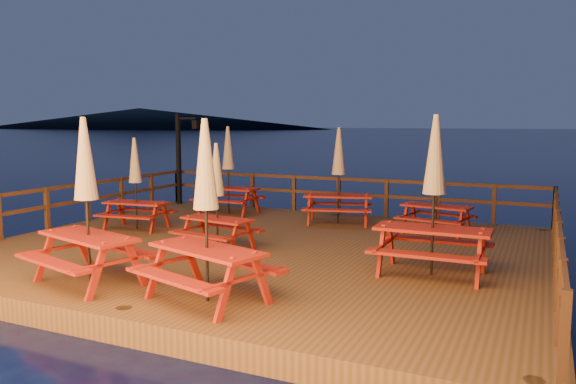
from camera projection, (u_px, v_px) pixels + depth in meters
name	position (u px, v px, depth m)	size (l,w,h in m)	color
ground	(265.00, 263.00, 12.53)	(500.00, 500.00, 0.00)	#050732
deck	(265.00, 255.00, 12.50)	(12.00, 10.00, 0.40)	#4F3819
deck_piles	(265.00, 276.00, 12.56)	(11.44, 9.44, 1.40)	#3C1E13
railing	(297.00, 202.00, 13.98)	(11.80, 9.75, 1.10)	#3C1E13
lamp_post	(182.00, 150.00, 18.59)	(0.85, 0.18, 3.00)	black
headland_left	(140.00, 118.00, 249.64)	(180.00, 84.00, 9.00)	black
picnic_table_0	(87.00, 198.00, 9.40)	(2.33, 2.09, 2.82)	maroon
picnic_table_1	(206.00, 208.00, 8.47)	(2.34, 2.11, 2.80)	maroon
picnic_table_2	(437.00, 184.00, 13.66)	(1.86, 1.62, 2.36)	maroon
picnic_table_3	(339.00, 174.00, 15.07)	(2.14, 1.92, 2.59)	maroon
picnic_table_4	(217.00, 195.00, 11.96)	(1.79, 1.55, 2.30)	maroon
picnic_table_5	(434.00, 193.00, 9.93)	(2.03, 1.67, 2.87)	maroon
picnic_table_6	(228.00, 169.00, 16.74)	(1.82, 1.50, 2.60)	maroon
picnic_table_7	(136.00, 182.00, 14.28)	(1.78, 1.52, 2.35)	maroon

